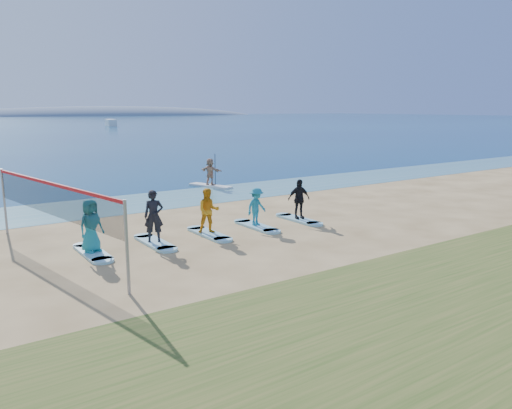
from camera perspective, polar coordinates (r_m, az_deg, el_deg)
ground at (r=18.15m, az=4.80°, el=-4.25°), size 600.00×600.00×0.00m
shallow_water at (r=26.89m, az=-9.55°, el=0.66°), size 600.00×600.00×0.00m
island_ridge at (r=331.02m, az=-16.21°, el=9.75°), size 220.00×56.00×18.00m
volleyball_net at (r=17.01m, az=-22.29°, el=0.50°), size 1.64×8.96×2.50m
paddleboard at (r=30.68m, az=-5.23°, el=2.14°), size 1.62×3.07×0.12m
paddleboarder at (r=30.56m, az=-5.26°, el=3.76°), size 1.04×1.58×1.63m
boat_offshore_b at (r=140.45m, az=-16.24°, el=8.62°), size 3.08×6.53×1.76m
surfboard_0 at (r=17.44m, az=-18.17°, el=-5.25°), size 0.70×2.20×0.09m
student_0 at (r=17.22m, az=-18.35°, el=-2.30°), size 1.00×0.82×1.75m
surfboard_1 at (r=18.15m, az=-11.49°, el=-4.29°), size 0.70×2.20×0.09m
student_1 at (r=17.92m, az=-11.61°, el=-1.30°), size 0.79×0.67×1.85m
surfboard_2 at (r=19.08m, az=-5.40°, el=-3.36°), size 0.70×2.20×0.09m
student_2 at (r=18.88m, az=-5.45°, el=-0.72°), size 1.01×0.91×1.70m
surfboard_3 at (r=20.21m, az=0.05°, el=-2.49°), size 0.70×2.20×0.09m
student_3 at (r=20.04m, az=0.05°, el=-0.25°), size 1.09×0.77×1.52m
surfboard_4 at (r=21.51m, az=4.88°, el=-1.70°), size 0.70×2.20×0.09m
student_4 at (r=21.34m, az=4.92°, el=0.63°), size 1.06×0.65×1.70m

